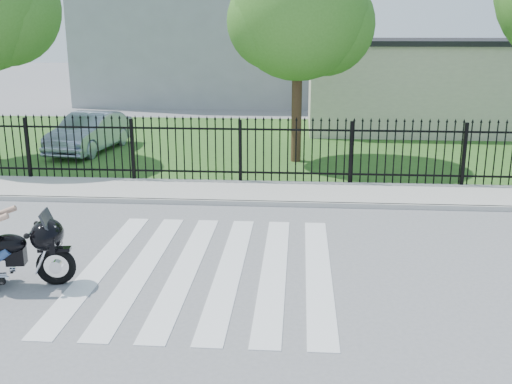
{
  "coord_description": "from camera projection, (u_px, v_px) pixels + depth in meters",
  "views": [
    {
      "loc": [
        1.62,
        -9.99,
        4.27
      ],
      "look_at": [
        0.75,
        1.68,
        1.0
      ],
      "focal_mm": 42.0,
      "sensor_mm": 36.0,
      "label": 1
    }
  ],
  "objects": [
    {
      "name": "sidewalk",
      "position": [
        237.0,
        192.0,
        15.64
      ],
      "size": [
        40.0,
        2.0,
        0.12
      ],
      "primitive_type": "cube",
      "color": "#ADAAA3",
      "rests_on": "ground"
    },
    {
      "name": "building_low",
      "position": [
        428.0,
        87.0,
        25.25
      ],
      "size": [
        10.0,
        6.0,
        3.5
      ],
      "primitive_type": "cube",
      "color": "beige",
      "rests_on": "ground"
    },
    {
      "name": "tree_mid",
      "position": [
        298.0,
        11.0,
        18.14
      ],
      "size": [
        4.2,
        4.2,
        6.78
      ],
      "color": "#382316",
      "rests_on": "ground"
    },
    {
      "name": "building_low_roof",
      "position": [
        432.0,
        42.0,
        24.75
      ],
      "size": [
        10.2,
        6.2,
        0.2
      ],
      "primitive_type": "cube",
      "color": "black",
      "rests_on": "building_low"
    },
    {
      "name": "iron_fence",
      "position": [
        240.0,
        153.0,
        16.38
      ],
      "size": [
        26.0,
        0.04,
        1.8
      ],
      "color": "black",
      "rests_on": "ground"
    },
    {
      "name": "grass_strip",
      "position": [
        256.0,
        143.0,
        22.38
      ],
      "size": [
        40.0,
        12.0,
        0.02
      ],
      "primitive_type": "cube",
      "color": "#2B541C",
      "rests_on": "ground"
    },
    {
      "name": "crosswalk",
      "position": [
        208.0,
        269.0,
        10.86
      ],
      "size": [
        5.0,
        5.5,
        0.01
      ],
      "primitive_type": null,
      "color": "silver",
      "rests_on": "ground"
    },
    {
      "name": "ground",
      "position": [
        208.0,
        269.0,
        10.86
      ],
      "size": [
        120.0,
        120.0,
        0.0
      ],
      "primitive_type": "plane",
      "color": "slate",
      "rests_on": "ground"
    },
    {
      "name": "curb",
      "position": [
        232.0,
        203.0,
        14.68
      ],
      "size": [
        40.0,
        0.12,
        0.12
      ],
      "primitive_type": "cube",
      "color": "#ADAAA3",
      "rests_on": "ground"
    },
    {
      "name": "parked_car",
      "position": [
        89.0,
        132.0,
        20.7
      ],
      "size": [
        1.97,
        4.21,
        1.33
      ],
      "primitive_type": "imported",
      "rotation": [
        0.0,
        0.0,
        -0.14
      ],
      "color": "#8D9AB1",
      "rests_on": "grass_strip"
    }
  ]
}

